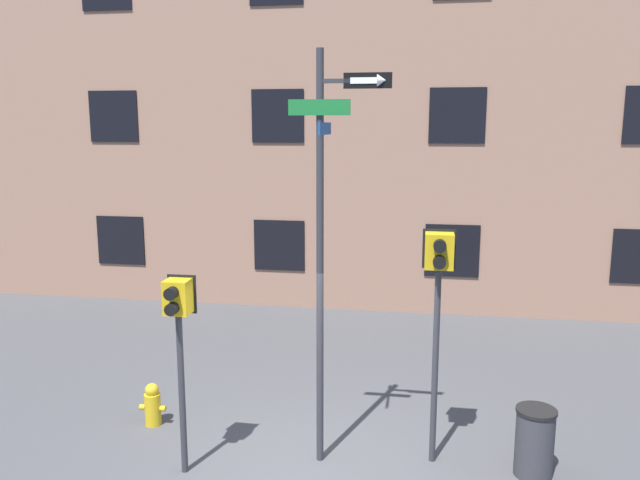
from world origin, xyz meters
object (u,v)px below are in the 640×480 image
at_px(pedestrian_signal_left, 178,321).
at_px(street_sign_pole, 325,233).
at_px(fire_hydrant, 153,405).
at_px(pedestrian_signal_right, 438,281).
at_px(trash_bin, 534,442).

bearing_deg(pedestrian_signal_left, street_sign_pole, 18.36).
relative_size(street_sign_pole, fire_hydrant, 8.19).
height_order(pedestrian_signal_right, trash_bin, pedestrian_signal_right).
bearing_deg(street_sign_pole, fire_hydrant, 167.89).
distance_m(pedestrian_signal_right, fire_hydrant, 4.52).
distance_m(pedestrian_signal_left, trash_bin, 4.61).
bearing_deg(street_sign_pole, pedestrian_signal_right, 8.56).
relative_size(pedestrian_signal_left, trash_bin, 2.87).
bearing_deg(pedestrian_signal_right, fire_hydrant, 174.96).
relative_size(pedestrian_signal_left, pedestrian_signal_right, 0.83).
height_order(pedestrian_signal_right, fire_hydrant, pedestrian_signal_right).
height_order(street_sign_pole, fire_hydrant, street_sign_pole).
bearing_deg(pedestrian_signal_left, pedestrian_signal_right, 14.06).
distance_m(pedestrian_signal_right, trash_bin, 2.32).
height_order(street_sign_pole, pedestrian_signal_right, street_sign_pole).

